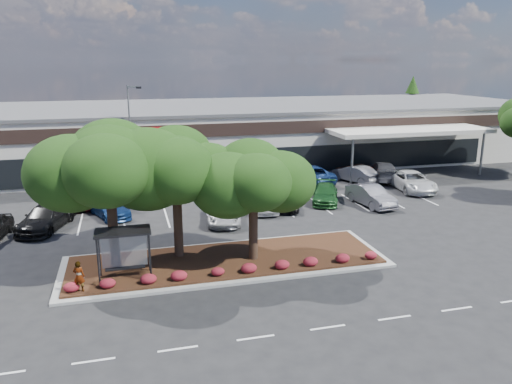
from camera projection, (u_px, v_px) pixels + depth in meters
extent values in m
plane|color=black|center=(282.00, 290.00, 24.92)|extent=(160.00, 160.00, 0.00)
cube|color=silver|center=(190.00, 135.00, 55.91)|extent=(80.00, 20.00, 6.00)
cube|color=#4F4F51|center=(189.00, 107.00, 55.12)|extent=(80.40, 20.40, 0.30)
cube|color=black|center=(203.00, 130.00, 46.06)|extent=(80.00, 0.25, 1.20)
cube|color=black|center=(204.00, 164.00, 46.89)|extent=(60.00, 0.18, 2.60)
cube|color=red|center=(137.00, 133.00, 44.51)|extent=(6.00, 0.12, 1.00)
cube|color=silver|center=(410.00, 131.00, 48.84)|extent=(16.00, 5.00, 0.40)
cylinder|color=slate|center=(352.00, 161.00, 45.83)|extent=(0.24, 0.24, 4.20)
cylinder|color=slate|center=(482.00, 154.00, 49.30)|extent=(0.24, 0.24, 4.20)
cube|color=#9C9C97|center=(226.00, 262.00, 28.14)|extent=(18.00, 6.00, 0.15)
cube|color=#442514|center=(226.00, 260.00, 28.11)|extent=(17.20, 5.20, 0.12)
cube|color=silver|center=(2.00, 374.00, 18.21)|extent=(1.60, 0.12, 0.01)
cube|color=silver|center=(94.00, 361.00, 19.00)|extent=(1.60, 0.12, 0.01)
cube|color=silver|center=(178.00, 349.00, 19.79)|extent=(1.60, 0.12, 0.01)
cube|color=silver|center=(256.00, 338.00, 20.59)|extent=(1.60, 0.12, 0.01)
cube|color=silver|center=(328.00, 327.00, 21.38)|extent=(1.60, 0.12, 0.01)
cube|color=silver|center=(395.00, 318.00, 22.18)|extent=(1.60, 0.12, 0.01)
cube|color=silver|center=(457.00, 309.00, 22.97)|extent=(1.60, 0.12, 0.01)
cube|color=silver|center=(34.00, 227.00, 34.18)|extent=(0.12, 5.00, 0.01)
cube|color=silver|center=(80.00, 224.00, 34.93)|extent=(0.12, 5.00, 0.01)
cube|color=silver|center=(124.00, 220.00, 35.67)|extent=(0.12, 5.00, 0.01)
cube|color=silver|center=(167.00, 217.00, 36.41)|extent=(0.12, 5.00, 0.01)
cube|color=silver|center=(207.00, 214.00, 37.16)|extent=(0.12, 5.00, 0.01)
cube|color=silver|center=(246.00, 211.00, 37.90)|extent=(0.12, 5.00, 0.01)
cube|color=silver|center=(284.00, 208.00, 38.65)|extent=(0.12, 5.00, 0.01)
cube|color=silver|center=(320.00, 205.00, 39.39)|extent=(0.12, 5.00, 0.01)
cube|color=silver|center=(355.00, 202.00, 40.14)|extent=(0.12, 5.00, 0.01)
cube|color=silver|center=(388.00, 200.00, 40.88)|extent=(0.12, 5.00, 0.01)
cube|color=silver|center=(421.00, 197.00, 41.63)|extent=(0.12, 5.00, 0.01)
cylinder|color=black|center=(99.00, 253.00, 25.59)|extent=(0.08, 0.08, 2.50)
cylinder|color=black|center=(149.00, 249.00, 26.21)|extent=(0.08, 0.08, 2.50)
cylinder|color=black|center=(98.00, 263.00, 24.37)|extent=(0.08, 0.08, 2.50)
cylinder|color=black|center=(150.00, 258.00, 24.99)|extent=(0.08, 0.08, 2.50)
cube|color=black|center=(123.00, 231.00, 24.96)|extent=(2.75, 1.55, 0.10)
cube|color=silver|center=(124.00, 249.00, 25.86)|extent=(2.30, 0.03, 2.00)
cube|color=black|center=(125.00, 268.00, 25.73)|extent=(2.00, 0.35, 0.06)
cone|color=#13330C|center=(411.00, 106.00, 73.31)|extent=(3.96, 3.96, 9.00)
imported|color=#594C47|center=(79.00, 276.00, 24.01)|extent=(0.65, 0.54, 1.54)
cube|color=#9C9C97|center=(134.00, 185.00, 45.10)|extent=(0.50, 0.50, 0.40)
cylinder|color=slate|center=(130.00, 135.00, 43.95)|extent=(0.14, 0.14, 8.62)
cube|color=slate|center=(133.00, 87.00, 42.94)|extent=(0.92, 0.33, 0.14)
cube|color=black|center=(139.00, 88.00, 43.02)|extent=(0.48, 0.35, 0.18)
imported|color=black|center=(46.00, 217.00, 33.74)|extent=(3.98, 6.03, 1.62)
imported|color=navy|center=(109.00, 207.00, 36.42)|extent=(3.47, 5.05, 1.36)
imported|color=#B2B2B2|center=(224.00, 213.00, 35.15)|extent=(3.16, 5.24, 1.36)
imported|color=silver|center=(263.00, 200.00, 37.90)|extent=(2.29, 4.83, 1.59)
imported|color=black|center=(286.00, 200.00, 38.29)|extent=(2.40, 4.35, 1.40)
imported|color=#1B4D1F|center=(325.00, 194.00, 40.11)|extent=(3.70, 5.21, 1.40)
imported|color=#56555C|center=(371.00, 195.00, 39.16)|extent=(2.37, 5.09, 1.61)
imported|color=silver|center=(412.00, 181.00, 43.74)|extent=(3.41, 6.17, 1.64)
imported|color=maroon|center=(79.00, 198.00, 38.76)|extent=(2.37, 4.63, 1.51)
imported|color=#B4B4B4|center=(120.00, 192.00, 40.09)|extent=(2.64, 5.88, 1.67)
imported|color=#702F07|center=(159.00, 183.00, 43.76)|extent=(2.86, 4.27, 1.35)
imported|color=black|center=(245.00, 182.00, 43.87)|extent=(2.10, 4.64, 1.48)
imported|color=navy|center=(308.00, 174.00, 46.37)|extent=(4.07, 6.51, 1.68)
imported|color=#58585F|center=(355.00, 174.00, 46.77)|extent=(3.49, 5.03, 1.57)
imported|color=maroon|center=(357.00, 171.00, 48.27)|extent=(4.09, 5.45, 1.38)
imported|color=#4E4F55|center=(383.00, 171.00, 47.61)|extent=(4.11, 6.34, 1.71)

